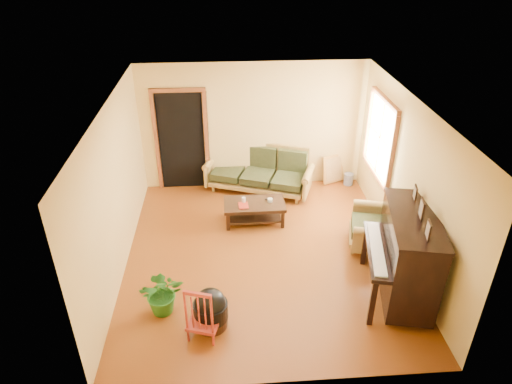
{
  "coord_description": "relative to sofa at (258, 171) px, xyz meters",
  "views": [
    {
      "loc": [
        -0.56,
        -6.09,
        4.72
      ],
      "look_at": [
        -0.11,
        0.2,
        1.1
      ],
      "focal_mm": 32.0,
      "sensor_mm": 36.0,
      "label": 1
    }
  ],
  "objects": [
    {
      "name": "glass_jar",
      "position": [
        0.13,
        -1.15,
        -0.02
      ],
      "size": [
        0.12,
        0.12,
        0.06
      ],
      "primitive_type": "cylinder",
      "rotation": [
        0.0,
        0.0,
        0.35
      ],
      "color": "silver",
      "rests_on": "coffee_table"
    },
    {
      "name": "armchair",
      "position": [
        1.79,
        -2.05,
        0.0
      ],
      "size": [
        1.08,
        1.11,
        0.92
      ],
      "primitive_type": "cube",
      "rotation": [
        0.0,
        0.0,
        -0.25
      ],
      "color": "olive",
      "rests_on": "floor"
    },
    {
      "name": "sofa",
      "position": [
        0.0,
        0.0,
        0.0
      ],
      "size": [
        2.32,
        1.58,
        0.92
      ],
      "primitive_type": "cube",
      "rotation": [
        0.0,
        0.0,
        -0.36
      ],
      "color": "olive",
      "rests_on": "floor"
    },
    {
      "name": "coffee_table",
      "position": [
        -0.16,
        -1.17,
        -0.26
      ],
      "size": [
        1.11,
        0.61,
        0.4
      ],
      "primitive_type": "cube",
      "rotation": [
        0.0,
        0.0,
        0.01
      ],
      "color": "black",
      "rests_on": "floor"
    },
    {
      "name": "remote",
      "position": [
        0.12,
        -1.07,
        -0.05
      ],
      "size": [
        0.16,
        0.06,
        0.02
      ],
      "primitive_type": "cube",
      "rotation": [
        0.0,
        0.0,
        0.11
      ],
      "color": "black",
      "rests_on": "coffee_table"
    },
    {
      "name": "red_chair",
      "position": [
        -1.01,
        -3.85,
        -0.03
      ],
      "size": [
        0.52,
        0.54,
        0.87
      ],
      "primitive_type": "cube",
      "rotation": [
        0.0,
        0.0,
        -0.3
      ],
      "color": "maroon",
      "rests_on": "floor"
    },
    {
      "name": "window",
      "position": [
        2.13,
        -0.89,
        1.04
      ],
      "size": [
        0.12,
        1.36,
        1.46
      ],
      "primitive_type": "cube",
      "color": "white",
      "rests_on": "right_wall"
    },
    {
      "name": "leaning_frame",
      "position": [
        1.61,
        0.23,
        -0.13
      ],
      "size": [
        0.49,
        0.3,
        0.65
      ],
      "primitive_type": "cube",
      "rotation": [
        0.0,
        0.0,
        0.42
      ],
      "color": "#C28E40",
      "rests_on": "floor"
    },
    {
      "name": "footstool",
      "position": [
        -0.93,
        -3.71,
        -0.23
      ],
      "size": [
        0.56,
        0.56,
        0.45
      ],
      "primitive_type": "cylinder",
      "rotation": [
        0.0,
        0.0,
        0.22
      ],
      "color": "black",
      "rests_on": "floor"
    },
    {
      "name": "candle",
      "position": [
        -0.36,
        -1.17,
        0.0
      ],
      "size": [
        0.07,
        0.07,
        0.11
      ],
      "primitive_type": "cylinder",
      "rotation": [
        0.0,
        0.0,
        -0.12
      ],
      "color": "silver",
      "rests_on": "coffee_table"
    },
    {
      "name": "potted_plant",
      "position": [
        -1.6,
        -3.38,
        -0.12
      ],
      "size": [
        0.65,
        0.58,
        0.68
      ],
      "primitive_type": "imported",
      "rotation": [
        0.0,
        0.0,
        0.09
      ],
      "color": "#235F1B",
      "rests_on": "floor"
    },
    {
      "name": "doorway",
      "position": [
        -1.53,
        0.29,
        0.57
      ],
      "size": [
        1.08,
        0.16,
        2.05
      ],
      "primitive_type": "cube",
      "color": "black",
      "rests_on": "floor"
    },
    {
      "name": "piano",
      "position": [
        1.88,
        -3.29,
        0.23
      ],
      "size": [
        1.21,
        1.7,
        1.37
      ],
      "primitive_type": "cube",
      "rotation": [
        0.0,
        0.0,
        -0.2
      ],
      "color": "black",
      "rests_on": "floor"
    },
    {
      "name": "floor",
      "position": [
        -0.08,
        -2.19,
        -0.46
      ],
      "size": [
        5.0,
        5.0,
        0.0
      ],
      "primitive_type": "plane",
      "color": "#5A290B",
      "rests_on": "ground"
    },
    {
      "name": "book",
      "position": [
        -0.46,
        -1.28,
        -0.04
      ],
      "size": [
        0.19,
        0.24,
        0.02
      ],
      "primitive_type": "imported",
      "rotation": [
        0.0,
        0.0,
        0.05
      ],
      "color": "maroon",
      "rests_on": "coffee_table"
    },
    {
      "name": "ceramic_crock",
      "position": [
        1.94,
        0.11,
        -0.33
      ],
      "size": [
        0.26,
        0.26,
        0.25
      ],
      "primitive_type": "cylinder",
      "rotation": [
        0.0,
        0.0,
        0.36
      ],
      "color": "#2F478F",
      "rests_on": "floor"
    }
  ]
}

